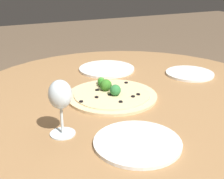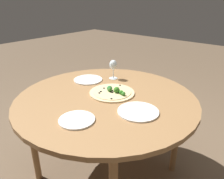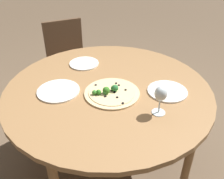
# 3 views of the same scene
# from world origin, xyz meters

# --- Properties ---
(dining_table) EXTENTS (1.29, 1.29, 0.72)m
(dining_table) POSITION_xyz_m (0.00, 0.00, 0.66)
(dining_table) COLOR olive
(dining_table) RESTS_ON ground_plane
(pizza) EXTENTS (0.33, 0.33, 0.06)m
(pizza) POSITION_xyz_m (0.00, -0.07, 0.73)
(pizza) COLOR #DBBC89
(pizza) RESTS_ON dining_table
(wine_glass) EXTENTS (0.07, 0.07, 0.17)m
(wine_glass) POSITION_xyz_m (0.20, -0.32, 0.84)
(wine_glass) COLOR silver
(wine_glass) RESTS_ON dining_table
(plate_near) EXTENTS (0.21, 0.21, 0.01)m
(plate_near) POSITION_xyz_m (-0.08, 0.35, 0.73)
(plate_near) COLOR white
(plate_near) RESTS_ON dining_table
(plate_far) EXTENTS (0.26, 0.26, 0.01)m
(plate_far) POSITION_xyz_m (-0.30, 0.04, 0.73)
(plate_far) COLOR white
(plate_far) RESTS_ON dining_table
(plate_side) EXTENTS (0.24, 0.24, 0.01)m
(plate_side) POSITION_xyz_m (0.34, -0.15, 0.73)
(plate_side) COLOR white
(plate_side) RESTS_ON dining_table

